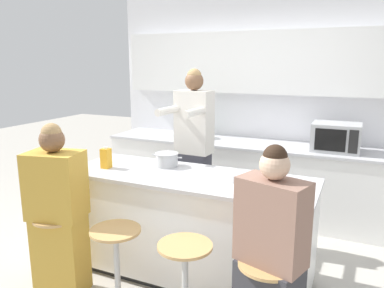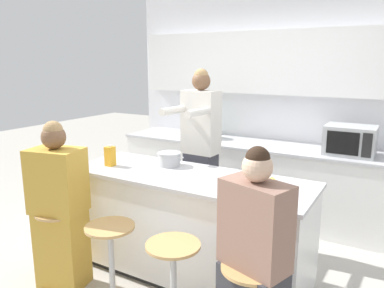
# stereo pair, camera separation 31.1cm
# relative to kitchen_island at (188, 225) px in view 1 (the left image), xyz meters

# --- Properties ---
(ground_plane) EXTENTS (16.00, 16.00, 0.00)m
(ground_plane) POSITION_rel_kitchen_island_xyz_m (0.00, 0.00, -0.46)
(ground_plane) COLOR #B2ADA3
(wall_back) EXTENTS (3.69, 0.22, 2.70)m
(wall_back) POSITION_rel_kitchen_island_xyz_m (0.00, 1.93, 1.08)
(wall_back) COLOR white
(wall_back) RESTS_ON ground_plane
(back_counter) EXTENTS (3.43, 0.71, 0.89)m
(back_counter) POSITION_rel_kitchen_island_xyz_m (0.00, 1.59, -0.02)
(back_counter) COLOR white
(back_counter) RESTS_ON ground_plane
(kitchen_island) EXTENTS (2.09, 0.74, 0.91)m
(kitchen_island) POSITION_rel_kitchen_island_xyz_m (0.00, 0.00, 0.00)
(kitchen_island) COLOR black
(kitchen_island) RESTS_ON ground_plane
(bar_stool_leftmost) EXTENTS (0.38, 0.38, 0.65)m
(bar_stool_leftmost) POSITION_rel_kitchen_island_xyz_m (-0.83, -0.65, -0.11)
(bar_stool_leftmost) COLOR tan
(bar_stool_leftmost) RESTS_ON ground_plane
(bar_stool_center_left) EXTENTS (0.38, 0.38, 0.65)m
(bar_stool_center_left) POSITION_rel_kitchen_island_xyz_m (-0.28, -0.65, -0.11)
(bar_stool_center_left) COLOR tan
(bar_stool_center_left) RESTS_ON ground_plane
(bar_stool_center_right) EXTENTS (0.38, 0.38, 0.65)m
(bar_stool_center_right) POSITION_rel_kitchen_island_xyz_m (0.28, -0.65, -0.11)
(bar_stool_center_right) COLOR tan
(bar_stool_center_right) RESTS_ON ground_plane
(person_cooking) EXTENTS (0.38, 0.58, 1.77)m
(person_cooking) POSITION_rel_kitchen_island_xyz_m (-0.26, 0.68, 0.43)
(person_cooking) COLOR #383842
(person_cooking) RESTS_ON ground_plane
(person_wrapped_blanket) EXTENTS (0.46, 0.37, 1.39)m
(person_wrapped_blanket) POSITION_rel_kitchen_island_xyz_m (-0.82, -0.65, 0.20)
(person_wrapped_blanket) COLOR gold
(person_wrapped_blanket) RESTS_ON ground_plane
(person_seated_near) EXTENTS (0.45, 0.36, 1.38)m
(person_seated_near) POSITION_rel_kitchen_island_xyz_m (0.84, -0.65, 0.16)
(person_seated_near) COLOR #333338
(person_seated_near) RESTS_ON ground_plane
(cooking_pot) EXTENTS (0.30, 0.21, 0.12)m
(cooking_pot) POSITION_rel_kitchen_island_xyz_m (-0.29, 0.17, 0.51)
(cooking_pot) COLOR #B7BABC
(cooking_pot) RESTS_ON kitchen_island
(fruit_bowl) EXTENTS (0.21, 0.21, 0.07)m
(fruit_bowl) POSITION_rel_kitchen_island_xyz_m (0.44, 0.04, 0.48)
(fruit_bowl) COLOR #B7BABC
(fruit_bowl) RESTS_ON kitchen_island
(coffee_cup_near) EXTENTS (0.10, 0.07, 0.09)m
(coffee_cup_near) POSITION_rel_kitchen_island_xyz_m (0.57, -0.24, 0.50)
(coffee_cup_near) COLOR white
(coffee_cup_near) RESTS_ON kitchen_island
(banana_bunch) EXTENTS (0.13, 0.10, 0.04)m
(banana_bunch) POSITION_rel_kitchen_island_xyz_m (0.66, 0.16, 0.47)
(banana_bunch) COLOR yellow
(banana_bunch) RESTS_ON kitchen_island
(juice_carton) EXTENTS (0.08, 0.08, 0.19)m
(juice_carton) POSITION_rel_kitchen_island_xyz_m (-0.75, -0.10, 0.54)
(juice_carton) COLOR gold
(juice_carton) RESTS_ON kitchen_island
(microwave) EXTENTS (0.50, 0.39, 0.30)m
(microwave) POSITION_rel_kitchen_island_xyz_m (1.04, 1.55, 0.58)
(microwave) COLOR #B2B5B7
(microwave) RESTS_ON back_counter
(potted_plant) EXTENTS (0.23, 0.23, 0.29)m
(potted_plant) POSITION_rel_kitchen_island_xyz_m (-0.65, 1.59, 0.58)
(potted_plant) COLOR beige
(potted_plant) RESTS_ON back_counter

